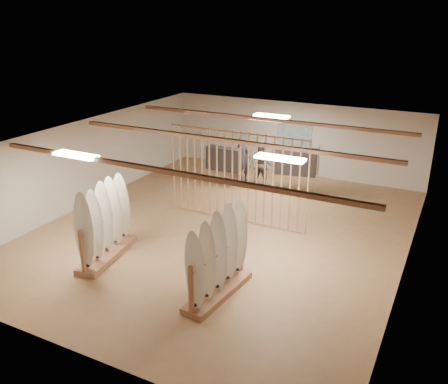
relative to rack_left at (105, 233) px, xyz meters
The scene contains 16 objects.
floor 3.52m from the rack_left, 55.19° to the left, with size 12.00×12.00×0.00m, color #A77B51.
ceiling 4.03m from the rack_left, 55.19° to the left, with size 12.00×12.00×0.00m, color gray.
wall_back 9.07m from the rack_left, 77.44° to the left, with size 12.00×12.00×0.00m, color beige.
wall_front 3.79m from the rack_left, 58.20° to the right, with size 12.00×12.00×0.00m, color beige.
wall_left 4.21m from the rack_left, 137.00° to the left, with size 12.00×12.00×0.00m, color beige.
wall_right 7.55m from the rack_left, 22.10° to the left, with size 12.00×12.00×0.00m, color beige.
ceiling_slats 3.99m from the rack_left, 55.19° to the left, with size 9.50×6.12×0.10m, color #9B6546.
light_panels 4.00m from the rack_left, 55.19° to the left, with size 1.20×0.35×0.06m, color white.
bamboo_partition 4.18m from the rack_left, 61.55° to the left, with size 4.45×0.05×2.78m.
poster 9.07m from the rack_left, 77.42° to the left, with size 1.40×0.03×0.90m, color teal.
rack_left is the anchor object (origin of this frame).
rack_right 3.40m from the rack_left, ahead, with size 0.76×2.17×2.03m.
clothing_rack_a 6.36m from the rack_left, 88.52° to the left, with size 1.42×0.36×1.52m.
clothing_rack_b 7.41m from the rack_left, 68.52° to the left, with size 1.54×0.66×1.68m.
shopper_a 7.19m from the rack_left, 85.53° to the left, with size 0.72×0.49×1.97m, color #2B2A33.
shopper_b 6.77m from the rack_left, 76.79° to the left, with size 0.97×0.76×2.01m, color #3B342D.
Camera 1 is at (5.71, -11.20, 5.97)m, focal length 38.00 mm.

